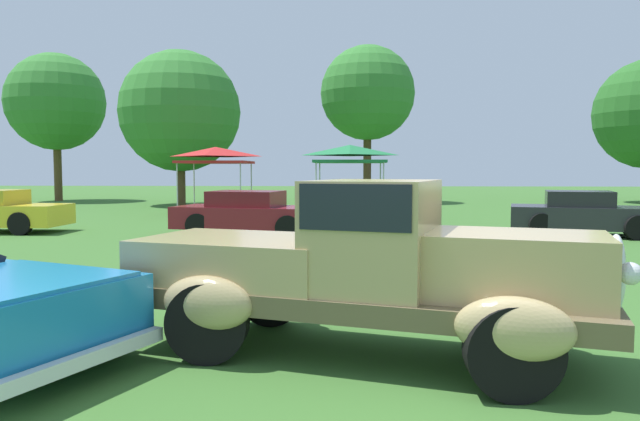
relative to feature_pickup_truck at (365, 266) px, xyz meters
The scene contains 9 objects.
ground_plane 1.12m from the feature_pickup_truck, 11.76° to the right, with size 120.00×120.00×0.00m, color #386628.
feature_pickup_truck is the anchor object (origin of this frame).
show_car_burgundy 10.80m from the feature_pickup_truck, 105.60° to the left, with size 4.45×2.48×1.22m.
show_car_charcoal 12.51m from the feature_pickup_truck, 60.37° to the left, with size 4.14×2.62×1.22m.
canopy_tent_left_field 18.78m from the feature_pickup_truck, 107.35° to the left, with size 2.71×2.71×2.71m.
canopy_tent_center_field 16.26m from the feature_pickup_truck, 90.79° to the left, with size 2.61×2.61×2.71m.
treeline_far_left 33.06m from the feature_pickup_truck, 121.57° to the left, with size 5.52×5.52×8.44m.
treeline_mid_left 26.26m from the feature_pickup_truck, 110.05° to the left, with size 6.13×6.13×7.83m.
treeline_center 28.26m from the feature_pickup_truck, 88.56° to the left, with size 5.23×5.23×8.67m.
Camera 1 is at (-0.81, -5.58, 1.80)m, focal length 33.46 mm.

